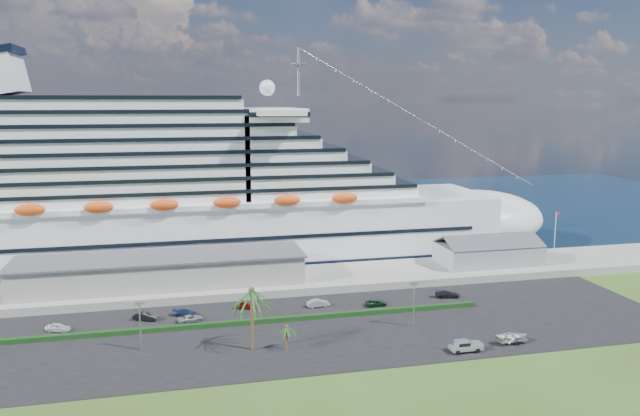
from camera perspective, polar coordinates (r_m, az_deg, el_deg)
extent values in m
plane|color=#37501A|center=(104.69, -0.30, -13.22)|extent=(420.00, 420.00, 0.00)
cube|color=black|center=(114.64, -1.56, -11.09)|extent=(140.00, 38.00, 0.12)
cube|color=gray|center=(141.41, -3.96, -6.65)|extent=(240.00, 20.00, 1.80)
cube|color=#0B1F32|center=(228.61, -7.63, -0.56)|extent=(420.00, 160.00, 0.02)
cube|color=silver|center=(161.30, -12.43, -2.19)|extent=(160.00, 30.00, 16.00)
ellipsoid|color=silver|center=(180.73, 13.83, -0.96)|extent=(40.00, 30.00, 16.00)
cube|color=black|center=(162.83, -12.34, -4.53)|extent=(164.00, 30.60, 2.40)
cube|color=silver|center=(158.62, -17.07, 5.30)|extent=(128.00, 26.00, 24.80)
cube|color=silver|center=(159.77, -4.53, 8.53)|extent=(14.00, 38.00, 3.20)
cylinder|color=gray|center=(161.13, -1.99, 12.34)|extent=(0.70, 0.70, 12.00)
ellipsoid|color=#E14915|center=(143.98, -14.05, 0.28)|extent=(90.00, 2.40, 2.60)
ellipsoid|color=#E14915|center=(175.23, -13.94, 1.95)|extent=(90.00, 2.40, 2.60)
cube|color=black|center=(161.13, -12.44, -1.91)|extent=(144.00, 30.40, 0.90)
cube|color=gray|center=(138.73, -14.28, -5.59)|extent=(60.00, 14.00, 6.00)
cube|color=#4C4C54|center=(137.95, -14.33, -4.35)|extent=(61.00, 15.00, 0.40)
cube|color=gray|center=(157.12, 15.13, -4.04)|extent=(24.00, 12.00, 4.80)
cube|color=#4C4C54|center=(153.76, 15.72, -3.00)|extent=(24.00, 6.31, 2.74)
cube|color=#4C4C54|center=(158.89, 14.68, -2.54)|extent=(24.00, 6.31, 2.74)
cylinder|color=silver|center=(165.55, 20.68, -2.36)|extent=(0.16, 0.16, 12.00)
cube|color=red|center=(164.80, 20.95, -0.45)|extent=(1.00, 0.04, 0.70)
cube|color=black|center=(117.87, -5.94, -10.27)|extent=(88.00, 1.10, 0.90)
cylinder|color=gray|center=(108.55, -16.11, -10.43)|extent=(0.24, 0.24, 8.00)
cube|color=gray|center=(107.22, -16.22, -8.37)|extent=(1.60, 0.35, 0.35)
cylinder|color=gray|center=(116.05, 8.57, -8.80)|extent=(0.24, 0.24, 8.00)
cube|color=gray|center=(114.81, 8.62, -6.86)|extent=(1.60, 0.35, 0.35)
cylinder|color=#47301E|center=(104.85, -6.23, -10.16)|extent=(0.54, 0.54, 10.50)
sphere|color=#47301E|center=(103.17, -6.28, -7.42)|extent=(0.98, 0.98, 0.98)
cylinder|color=#47301E|center=(105.33, -3.06, -11.85)|extent=(0.35, 0.35, 4.20)
sphere|color=#47301E|center=(104.57, -3.07, -10.78)|extent=(0.73, 0.73, 0.73)
imported|color=silver|center=(122.88, -22.84, -10.02)|extent=(4.74, 3.14, 1.50)
imported|color=black|center=(123.32, -15.68, -9.53)|extent=(4.84, 3.25, 1.51)
imported|color=#94959C|center=(120.64, -11.77, -9.86)|extent=(5.05, 3.39, 1.29)
imported|color=navy|center=(123.92, -12.24, -9.33)|extent=(4.92, 3.34, 1.32)
imported|color=#610F0C|center=(126.07, -6.82, -8.81)|extent=(4.45, 3.05, 1.41)
imported|color=#9A9CA0|center=(126.24, -0.17, -8.69)|extent=(4.69, 1.98, 1.50)
imported|color=black|center=(127.24, 5.15, -8.65)|extent=(4.55, 2.30, 1.23)
imported|color=black|center=(134.58, 11.56, -7.71)|extent=(5.48, 3.26, 1.49)
cylinder|color=black|center=(106.31, 12.49, -12.79)|extent=(0.81, 0.28, 0.81)
cylinder|color=black|center=(107.90, 12.04, -12.42)|extent=(0.81, 0.28, 0.81)
cylinder|color=black|center=(107.81, 14.22, -12.53)|extent=(0.81, 0.28, 0.81)
cylinder|color=black|center=(109.37, 13.75, -12.18)|extent=(0.81, 0.28, 0.81)
cube|color=#B5B8BD|center=(107.76, 13.21, -12.30)|extent=(5.44, 2.03, 0.70)
cube|color=#B5B8BD|center=(108.24, 13.93, -12.00)|extent=(2.42, 1.97, 0.55)
cube|color=#B5B8BD|center=(107.21, 12.88, -12.00)|extent=(2.22, 1.92, 0.96)
cube|color=black|center=(107.17, 12.88, -11.95)|extent=(2.02, 1.97, 0.55)
cube|color=#B5B8BD|center=(106.73, 12.08, -12.36)|extent=(0.91, 1.92, 0.35)
cube|color=gray|center=(113.18, 17.17, -11.47)|extent=(5.12, 2.05, 0.13)
cylinder|color=gray|center=(112.08, 16.13, -11.63)|extent=(2.42, 0.18, 0.09)
cylinder|color=black|center=(112.70, 17.61, -11.72)|extent=(0.71, 0.27, 0.70)
cylinder|color=black|center=(114.27, 17.10, -11.39)|extent=(0.71, 0.27, 0.70)
imported|color=silver|center=(112.95, 17.18, -11.16)|extent=(5.71, 4.18, 1.15)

